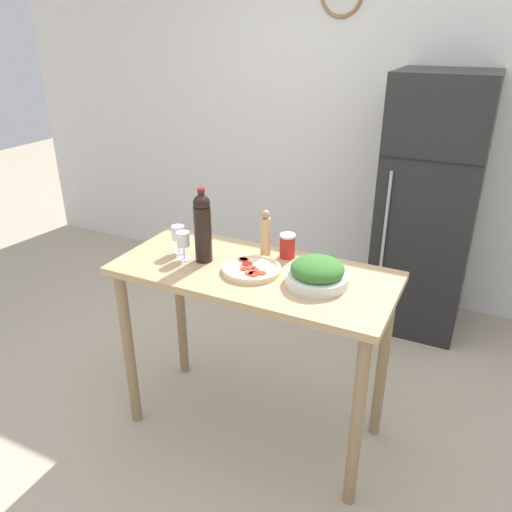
{
  "coord_description": "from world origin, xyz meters",
  "views": [
    {
      "loc": [
        0.93,
        -1.89,
        2.0
      ],
      "look_at": [
        0.0,
        0.03,
        1.01
      ],
      "focal_mm": 35.0,
      "sensor_mm": 36.0,
      "label": 1
    }
  ],
  "objects_px": {
    "pepper_mill": "(265,234)",
    "salad_bowl": "(317,273)",
    "wine_bottle": "(203,227)",
    "refrigerator": "(428,208)",
    "homemade_pizza": "(251,269)",
    "wine_glass_near": "(183,241)",
    "salt_canister": "(287,246)",
    "wine_glass_far": "(178,234)"
  },
  "relations": [
    {
      "from": "pepper_mill",
      "to": "homemade_pizza",
      "type": "xyz_separation_m",
      "value": [
        0.02,
        -0.2,
        -0.1
      ]
    },
    {
      "from": "refrigerator",
      "to": "wine_glass_far",
      "type": "distance_m",
      "value": 1.81
    },
    {
      "from": "wine_bottle",
      "to": "wine_glass_far",
      "type": "bearing_deg",
      "value": 170.96
    },
    {
      "from": "homemade_pizza",
      "to": "pepper_mill",
      "type": "bearing_deg",
      "value": 94.64
    },
    {
      "from": "refrigerator",
      "to": "homemade_pizza",
      "type": "xyz_separation_m",
      "value": [
        -0.59,
        -1.52,
        0.09
      ]
    },
    {
      "from": "wine_glass_near",
      "to": "wine_glass_far",
      "type": "relative_size",
      "value": 1.0
    },
    {
      "from": "wine_glass_near",
      "to": "pepper_mill",
      "type": "height_order",
      "value": "pepper_mill"
    },
    {
      "from": "wine_glass_near",
      "to": "salt_canister",
      "type": "bearing_deg",
      "value": 28.66
    },
    {
      "from": "wine_glass_far",
      "to": "salt_canister",
      "type": "bearing_deg",
      "value": 19.91
    },
    {
      "from": "wine_glass_near",
      "to": "homemade_pizza",
      "type": "distance_m",
      "value": 0.36
    },
    {
      "from": "wine_glass_near",
      "to": "pepper_mill",
      "type": "relative_size",
      "value": 0.6
    },
    {
      "from": "wine_glass_near",
      "to": "wine_glass_far",
      "type": "height_order",
      "value": "same"
    },
    {
      "from": "wine_glass_near",
      "to": "salt_canister",
      "type": "height_order",
      "value": "wine_glass_near"
    },
    {
      "from": "wine_glass_near",
      "to": "refrigerator",
      "type": "bearing_deg",
      "value": 58.62
    },
    {
      "from": "wine_glass_near",
      "to": "homemade_pizza",
      "type": "relative_size",
      "value": 0.51
    },
    {
      "from": "refrigerator",
      "to": "pepper_mill",
      "type": "height_order",
      "value": "refrigerator"
    },
    {
      "from": "wine_glass_far",
      "to": "salad_bowl",
      "type": "relative_size",
      "value": 0.51
    },
    {
      "from": "wine_glass_near",
      "to": "pepper_mill",
      "type": "bearing_deg",
      "value": 32.94
    },
    {
      "from": "wine_bottle",
      "to": "salad_bowl",
      "type": "distance_m",
      "value": 0.59
    },
    {
      "from": "pepper_mill",
      "to": "salad_bowl",
      "type": "distance_m",
      "value": 0.39
    },
    {
      "from": "wine_bottle",
      "to": "wine_glass_far",
      "type": "relative_size",
      "value": 2.55
    },
    {
      "from": "pepper_mill",
      "to": "refrigerator",
      "type": "bearing_deg",
      "value": 65.51
    },
    {
      "from": "salt_canister",
      "to": "salad_bowl",
      "type": "bearing_deg",
      "value": -41.98
    },
    {
      "from": "salad_bowl",
      "to": "pepper_mill",
      "type": "bearing_deg",
      "value": 151.83
    },
    {
      "from": "homemade_pizza",
      "to": "salt_canister",
      "type": "height_order",
      "value": "salt_canister"
    },
    {
      "from": "refrigerator",
      "to": "pepper_mill",
      "type": "bearing_deg",
      "value": -114.49
    },
    {
      "from": "salad_bowl",
      "to": "salt_canister",
      "type": "height_order",
      "value": "same"
    },
    {
      "from": "refrigerator",
      "to": "salt_canister",
      "type": "height_order",
      "value": "refrigerator"
    },
    {
      "from": "refrigerator",
      "to": "salt_canister",
      "type": "bearing_deg",
      "value": -110.85
    },
    {
      "from": "pepper_mill",
      "to": "salad_bowl",
      "type": "bearing_deg",
      "value": -28.17
    },
    {
      "from": "pepper_mill",
      "to": "salad_bowl",
      "type": "height_order",
      "value": "pepper_mill"
    },
    {
      "from": "wine_bottle",
      "to": "pepper_mill",
      "type": "bearing_deg",
      "value": 37.62
    },
    {
      "from": "pepper_mill",
      "to": "salad_bowl",
      "type": "xyz_separation_m",
      "value": [
        0.34,
        -0.18,
        -0.06
      ]
    },
    {
      "from": "refrigerator",
      "to": "wine_bottle",
      "type": "height_order",
      "value": "refrigerator"
    },
    {
      "from": "wine_glass_near",
      "to": "wine_glass_far",
      "type": "bearing_deg",
      "value": 140.03
    },
    {
      "from": "wine_bottle",
      "to": "salt_canister",
      "type": "xyz_separation_m",
      "value": [
        0.35,
        0.21,
        -0.12
      ]
    },
    {
      "from": "pepper_mill",
      "to": "homemade_pizza",
      "type": "relative_size",
      "value": 0.85
    },
    {
      "from": "wine_glass_near",
      "to": "salad_bowl",
      "type": "height_order",
      "value": "wine_glass_near"
    },
    {
      "from": "wine_glass_far",
      "to": "wine_glass_near",
      "type": "bearing_deg",
      "value": -39.97
    },
    {
      "from": "wine_glass_near",
      "to": "salt_canister",
      "type": "distance_m",
      "value": 0.51
    },
    {
      "from": "wine_bottle",
      "to": "salad_bowl",
      "type": "relative_size",
      "value": 1.3
    },
    {
      "from": "salad_bowl",
      "to": "homemade_pizza",
      "type": "height_order",
      "value": "salad_bowl"
    }
  ]
}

